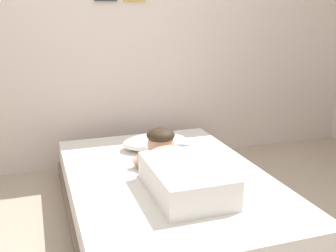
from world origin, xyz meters
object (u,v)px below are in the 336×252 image
Objects in this scene: cell_phone at (165,171)px; coffee_cup at (185,151)px; person_lying at (178,169)px; pillow at (155,142)px; bed at (168,197)px.

coffee_cup is at bearing 46.24° from cell_phone.
coffee_cup is (0.23, 0.48, -0.07)m from person_lying.
pillow reaches higher than cell_phone.
cell_phone is (-0.01, 0.23, -0.10)m from person_lying.
person_lying reaches higher than pillow.
pillow reaches higher than coffee_cup.
pillow is at bearing 126.04° from coffee_cup.
bed is 0.59m from pillow.
cell_phone is at bearing 92.73° from person_lying.
bed is 2.15× the size of person_lying.
coffee_cup is (0.24, 0.31, 0.20)m from bed.
cell_phone is at bearing 89.62° from bed.
cell_phone is at bearing -133.76° from coffee_cup.
pillow is at bearing 85.10° from person_lying.
person_lying is at bearing -87.27° from cell_phone.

